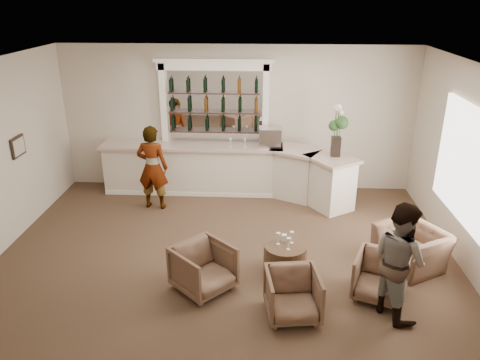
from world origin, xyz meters
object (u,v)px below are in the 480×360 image
armchair_far (411,248)px  espresso_machine (270,137)px  sommelier (153,168)px  cocktail_table (285,259)px  bar_counter (228,170)px  armchair_center (293,295)px  flower_vase (337,127)px  armchair_left (204,268)px  armchair_right (381,277)px  guest (399,260)px

armchair_far → espresso_machine: (-2.39, 2.96, 1.01)m
sommelier → cocktail_table: bearing=145.9°
sommelier → espresso_machine: (2.46, 0.89, 0.44)m
bar_counter → cocktail_table: bearing=-69.7°
bar_counter → armchair_far: (3.31, -2.88, -0.23)m
armchair_center → flower_vase: 4.21m
armchair_far → espresso_machine: size_ratio=2.17×
armchair_left → flower_vase: size_ratio=0.75×
armchair_right → flower_vase: size_ratio=0.70×
armchair_far → armchair_left: bearing=-105.9°
armchair_left → espresso_machine: bearing=28.9°
cocktail_table → armchair_left: size_ratio=0.86×
guest → armchair_center: guest is taller
sommelier → armchair_far: 5.30m
sommelier → armchair_left: 3.33m
espresso_machine → flower_vase: 1.55m
guest → espresso_machine: size_ratio=3.61×
guest → armchair_far: size_ratio=1.67×
bar_counter → cocktail_table: 3.43m
bar_counter → armchair_center: size_ratio=7.50×
armchair_center → espresso_machine: size_ratio=1.58×
cocktail_table → armchair_left: bearing=-156.4°
bar_counter → espresso_machine: espresso_machine is taller
sommelier → flower_vase: (3.83, 0.30, 0.85)m
cocktail_table → guest: (1.52, -0.97, 0.62)m
armchair_center → flower_vase: size_ratio=0.69×
bar_counter → armchair_far: size_ratio=5.47×
flower_vase → espresso_machine: bearing=156.6°
bar_counter → armchair_right: 4.62m
armchair_right → armchair_left: bearing=-159.8°
bar_counter → cocktail_table: bar_counter is taller
armchair_center → espresso_machine: espresso_machine is taller
armchair_right → flower_vase: bearing=116.6°
bar_counter → sommelier: (-1.54, -0.81, 0.34)m
armchair_center → armchair_far: (2.06, 1.46, -0.01)m
cocktail_table → flower_vase: flower_vase is taller
bar_counter → flower_vase: size_ratio=5.21×
bar_counter → sommelier: sommelier is taller
bar_counter → armchair_right: (2.60, -3.81, -0.22)m
espresso_machine → armchair_left: bearing=-107.1°
armchair_right → espresso_machine: 4.36m
sommelier → armchair_far: bearing=164.1°
armchair_far → armchair_center: bearing=-85.1°
armchair_center → espresso_machine: 4.54m
sommelier → armchair_right: bearing=151.2°
armchair_left → flower_vase: bearing=7.5°
armchair_right → flower_vase: 3.60m
armchair_right → bar_counter: bearing=145.6°
armchair_center → sommelier: bearing=120.4°
cocktail_table → guest: guest is taller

